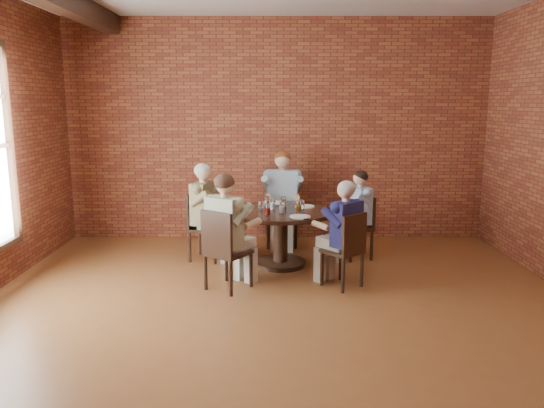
{
  "coord_description": "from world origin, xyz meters",
  "views": [
    {
      "loc": [
        -0.08,
        -4.79,
        2.14
      ],
      "look_at": [
        -0.08,
        1.0,
        1.02
      ],
      "focal_mm": 35.0,
      "sensor_mm": 36.0,
      "label": 1
    }
  ],
  "objects_px": {
    "diner_d": "(228,232)",
    "diner_e": "(343,234)",
    "chair_a": "(361,224)",
    "diner_a": "(357,215)",
    "smartphone": "(305,218)",
    "dining_table": "(280,227)",
    "diner_c": "(206,212)",
    "diner_b": "(282,199)",
    "chair_b": "(282,210)",
    "chair_d": "(223,247)",
    "chair_e": "(347,247)",
    "chair_c": "(201,223)"
  },
  "relations": [
    {
      "from": "diner_e",
      "to": "smartphone",
      "type": "xyz_separation_m",
      "value": [
        -0.42,
        0.33,
        0.13
      ]
    },
    {
      "from": "diner_d",
      "to": "diner_e",
      "type": "xyz_separation_m",
      "value": [
        1.33,
        0.07,
        -0.05
      ]
    },
    {
      "from": "diner_a",
      "to": "smartphone",
      "type": "relative_size",
      "value": 8.45
    },
    {
      "from": "chair_e",
      "to": "dining_table",
      "type": "bearing_deg",
      "value": -90.0
    },
    {
      "from": "diner_a",
      "to": "chair_c",
      "type": "xyz_separation_m",
      "value": [
        -2.14,
        -0.03,
        -0.1
      ]
    },
    {
      "from": "diner_a",
      "to": "diner_d",
      "type": "height_order",
      "value": "diner_d"
    },
    {
      "from": "chair_c",
      "to": "chair_e",
      "type": "bearing_deg",
      "value": -107.35
    },
    {
      "from": "chair_e",
      "to": "diner_e",
      "type": "xyz_separation_m",
      "value": [
        -0.05,
        0.06,
        0.14
      ]
    },
    {
      "from": "chair_a",
      "to": "diner_d",
      "type": "height_order",
      "value": "diner_d"
    },
    {
      "from": "chair_b",
      "to": "chair_c",
      "type": "height_order",
      "value": "chair_b"
    },
    {
      "from": "diner_a",
      "to": "diner_b",
      "type": "relative_size",
      "value": 0.86
    },
    {
      "from": "chair_b",
      "to": "diner_b",
      "type": "xyz_separation_m",
      "value": [
        -0.0,
        -0.1,
        0.18
      ]
    },
    {
      "from": "dining_table",
      "to": "chair_b",
      "type": "bearing_deg",
      "value": 87.51
    },
    {
      "from": "chair_b",
      "to": "smartphone",
      "type": "xyz_separation_m",
      "value": [
        0.24,
        -1.58,
        0.22
      ]
    },
    {
      "from": "diner_e",
      "to": "smartphone",
      "type": "height_order",
      "value": "diner_e"
    },
    {
      "from": "chair_b",
      "to": "chair_d",
      "type": "height_order",
      "value": "chair_b"
    },
    {
      "from": "dining_table",
      "to": "diner_e",
      "type": "height_order",
      "value": "diner_e"
    },
    {
      "from": "dining_table",
      "to": "diner_a",
      "type": "bearing_deg",
      "value": 16.95
    },
    {
      "from": "diner_a",
      "to": "diner_b",
      "type": "distance_m",
      "value": 1.22
    },
    {
      "from": "diner_d",
      "to": "chair_b",
      "type": "bearing_deg",
      "value": -73.73
    },
    {
      "from": "diner_b",
      "to": "chair_e",
      "type": "bearing_deg",
      "value": -66.54
    },
    {
      "from": "chair_c",
      "to": "diner_c",
      "type": "height_order",
      "value": "diner_c"
    },
    {
      "from": "chair_c",
      "to": "smartphone",
      "type": "distance_m",
      "value": 1.6
    },
    {
      "from": "chair_c",
      "to": "diner_a",
      "type": "bearing_deg",
      "value": -74.24
    },
    {
      "from": "diner_c",
      "to": "smartphone",
      "type": "height_order",
      "value": "diner_c"
    },
    {
      "from": "chair_b",
      "to": "smartphone",
      "type": "bearing_deg",
      "value": -78.87
    },
    {
      "from": "chair_e",
      "to": "chair_c",
      "type": "bearing_deg",
      "value": -73.15
    },
    {
      "from": "dining_table",
      "to": "diner_d",
      "type": "bearing_deg",
      "value": -124.91
    },
    {
      "from": "chair_d",
      "to": "diner_e",
      "type": "distance_m",
      "value": 1.39
    },
    {
      "from": "chair_b",
      "to": "smartphone",
      "type": "height_order",
      "value": "chair_b"
    },
    {
      "from": "chair_c",
      "to": "diner_d",
      "type": "distance_m",
      "value": 1.28
    },
    {
      "from": "dining_table",
      "to": "smartphone",
      "type": "xyz_separation_m",
      "value": [
        0.29,
        -0.49,
        0.23
      ]
    },
    {
      "from": "diner_a",
      "to": "diner_e",
      "type": "height_order",
      "value": "diner_e"
    },
    {
      "from": "diner_c",
      "to": "smartphone",
      "type": "bearing_deg",
      "value": -105.47
    },
    {
      "from": "chair_a",
      "to": "chair_e",
      "type": "relative_size",
      "value": 0.98
    },
    {
      "from": "diner_b",
      "to": "diner_d",
      "type": "height_order",
      "value": "diner_b"
    },
    {
      "from": "diner_b",
      "to": "chair_e",
      "type": "distance_m",
      "value": 2.01
    },
    {
      "from": "dining_table",
      "to": "chair_d",
      "type": "xyz_separation_m",
      "value": [
        -0.67,
        -0.96,
        -0.02
      ]
    },
    {
      "from": "chair_d",
      "to": "chair_e",
      "type": "bearing_deg",
      "value": -141.64
    },
    {
      "from": "chair_a",
      "to": "chair_b",
      "type": "relative_size",
      "value": 0.89
    },
    {
      "from": "chair_a",
      "to": "chair_d",
      "type": "distance_m",
      "value": 2.22
    },
    {
      "from": "dining_table",
      "to": "diner_e",
      "type": "bearing_deg",
      "value": -49.06
    },
    {
      "from": "diner_a",
      "to": "chair_c",
      "type": "distance_m",
      "value": 2.15
    },
    {
      "from": "chair_a",
      "to": "chair_c",
      "type": "distance_m",
      "value": 2.21
    },
    {
      "from": "chair_b",
      "to": "diner_e",
      "type": "xyz_separation_m",
      "value": [
        0.66,
        -1.91,
        0.1
      ]
    },
    {
      "from": "chair_c",
      "to": "diner_e",
      "type": "bearing_deg",
      "value": -106.76
    },
    {
      "from": "diner_c",
      "to": "diner_e",
      "type": "relative_size",
      "value": 1.05
    },
    {
      "from": "dining_table",
      "to": "chair_a",
      "type": "distance_m",
      "value": 1.18
    },
    {
      "from": "diner_b",
      "to": "chair_a",
      "type": "bearing_deg",
      "value": -28.5
    },
    {
      "from": "chair_d",
      "to": "smartphone",
      "type": "height_order",
      "value": "chair_d"
    }
  ]
}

